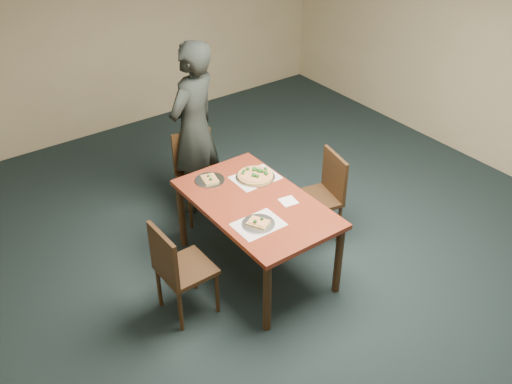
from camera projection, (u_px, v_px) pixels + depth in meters
ground at (325, 279)px, 5.29m from camera, size 8.00×8.00×0.00m
room_shell at (341, 108)px, 4.33m from camera, size 8.00×8.00×8.00m
dining_table at (256, 210)px, 5.08m from camera, size 0.90×1.50×0.75m
chair_far at (197, 170)px, 5.93m from camera, size 0.49×0.49×0.91m
chair_left at (177, 267)px, 4.66m from camera, size 0.43×0.43×0.91m
chair_right at (323, 192)px, 5.58m from camera, size 0.50×0.50×0.91m
diner at (194, 129)px, 5.81m from camera, size 0.80×0.68×1.85m
placemat_main at (255, 178)px, 5.36m from camera, size 0.42×0.32×0.00m
placemat_near at (258, 224)px, 4.75m from camera, size 0.40×0.30×0.00m
pizza_pan at (256, 175)px, 5.35m from camera, size 0.37×0.37×0.07m
slice_plate_near at (258, 223)px, 4.74m from camera, size 0.28×0.28×0.06m
slice_plate_far at (210, 180)px, 5.31m from camera, size 0.28×0.28×0.06m
napkin at (288, 201)px, 5.03m from camera, size 0.16×0.16×0.01m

